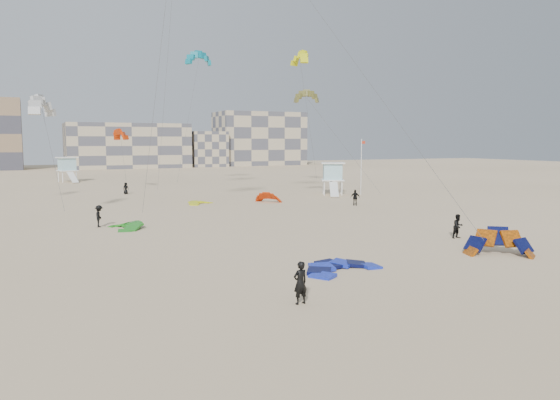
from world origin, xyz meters
name	(u,v)px	position (x,y,z in m)	size (l,w,h in m)	color
ground	(343,279)	(0.00, 0.00, 0.00)	(320.00, 320.00, 0.00)	beige
kite_ground_blue	(341,271)	(0.84, 1.59, 0.00)	(4.26, 4.44, 0.64)	#2035EB
kite_ground_orange	(499,255)	(11.99, 0.99, 0.00)	(4.25, 3.26, 2.73)	#DE5B06
kite_ground_green	(125,229)	(-7.69, 21.66, 0.00)	(3.78, 3.91, 0.99)	#178A1A
kite_ground_red_far	(269,202)	(11.01, 35.00, 0.00)	(3.18, 2.70, 1.93)	#E63C09
kite_ground_yellow	(199,204)	(2.92, 36.28, 0.00)	(2.96, 3.09, 0.59)	#CCD906
kitesurfer_main	(300,283)	(-4.01, -3.04, 0.95)	(0.69, 0.46, 1.90)	black
kitesurfer_b	(458,226)	(13.95, 6.77, 0.89)	(0.86, 0.67, 1.78)	black
kitesurfer_c	(99,216)	(-9.46, 23.31, 0.92)	(1.19, 0.68, 1.83)	black
kitesurfer_d	(355,198)	(18.29, 27.54, 0.89)	(1.05, 0.44, 1.79)	black
kitesurfer_e	(126,188)	(-2.80, 51.93, 0.79)	(0.78, 0.51, 1.59)	black
kitesurfer_f	(331,179)	(31.06, 55.04, 0.85)	(1.58, 0.50, 1.70)	black
kite_fly_grey	(42,108)	(-13.29, 31.40, 10.20)	(4.69, 6.47, 10.44)	silver
kite_fly_olive	(307,98)	(16.21, 35.43, 12.37)	(8.45, 8.22, 12.40)	brown
kite_fly_yellow	(300,59)	(22.48, 49.73, 19.23)	(7.27, 6.11, 19.72)	#CCD906
kite_fly_teal_b	(199,60)	(10.54, 61.54, 20.02)	(7.38, 7.16, 20.40)	#067793
kite_fly_red	(120,135)	(-2.32, 58.48, 8.00)	(3.95, 4.91, 8.26)	#E63C09
lifeguard_tower_near	(333,179)	(22.39, 39.63, 2.15)	(4.10, 6.49, 4.34)	white
lifeguard_tower_far	(67,170)	(-8.53, 79.47, 2.19)	(3.78, 6.41, 4.41)	white
flagpole	(361,166)	(25.61, 37.64, 3.93)	(0.61, 0.09, 7.46)	white
condo_mid	(127,146)	(10.00, 130.00, 6.00)	(32.00, 16.00, 12.00)	tan
condo_east	(259,139)	(50.00, 132.00, 8.00)	(26.00, 14.00, 16.00)	tan
condo_fill_right	(207,149)	(32.00, 128.00, 5.00)	(10.00, 10.00, 10.00)	tan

